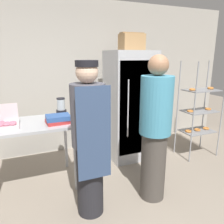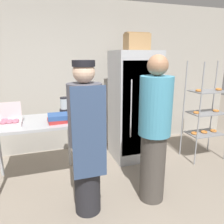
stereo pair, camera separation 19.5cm
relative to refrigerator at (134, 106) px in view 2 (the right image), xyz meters
The scene contains 10 objects.
back_wall 1.10m from the refrigerator, 131.69° to the left, with size 6.40×0.12×2.72m, color #ADA89E.
refrigerator is the anchor object (origin of this frame).
baking_rack 1.23m from the refrigerator, 20.13° to the right, with size 0.65×0.43×1.67m.
prep_counter 1.66m from the refrigerator, 168.55° to the right, with size 1.10×0.75×0.90m.
donut_box 1.94m from the refrigerator, 167.23° to the right, with size 0.27×0.24×0.28m.
blender_pitcher 1.18m from the refrigerator, behind, with size 0.15×0.15×0.26m.
binder_stack 1.36m from the refrigerator, 160.07° to the right, with size 0.32×0.26×0.11m.
cardboard_storage_box 1.06m from the refrigerator, 54.93° to the left, with size 0.39×0.26×0.28m.
person_baker 1.57m from the refrigerator, 132.65° to the right, with size 0.36×0.38×1.72m.
person_customer 1.21m from the refrigerator, 102.16° to the right, with size 0.38×0.38×1.78m.
Camera 2 is at (-0.81, -1.68, 1.77)m, focal length 35.00 mm.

